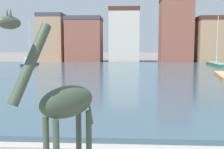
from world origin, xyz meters
TOP-DOWN VIEW (x-y plane):
  - harbor_water at (0.00, 30.81)m, footprint 89.15×45.28m
  - quay_edge_coping at (0.00, 7.92)m, footprint 89.15×0.50m
  - giraffe_statue at (-1.39, 5.01)m, footprint 1.81×2.17m
  - sailboat_navy at (-16.77, 44.38)m, footprint 3.28×6.54m
  - sailboat_green at (15.31, 45.56)m, footprint 2.21×9.77m
  - townhouse_end_terrace at (-16.89, 58.68)m, footprint 5.67×6.17m
  - townhouse_corner_house at (-9.39, 58.08)m, footprint 7.69×7.64m
  - townhouse_wide_warehouse at (-0.61, 57.27)m, footprint 6.44×7.21m
  - townhouse_narrow_midrow at (10.19, 56.01)m, footprint 6.63×5.63m
  - townhouse_tall_gabled at (18.86, 56.02)m, footprint 8.98×6.72m

SIDE VIEW (x-z plane):
  - quay_edge_coping at x=0.00m, z-range 0.00..0.12m
  - harbor_water at x=0.00m, z-range 0.00..0.33m
  - sailboat_green at x=15.31m, z-range -3.91..4.76m
  - sailboat_navy at x=-16.77m, z-range -3.56..4.68m
  - giraffe_statue at x=-1.39m, z-range 0.05..4.39m
  - townhouse_tall_gabled at x=18.86m, z-range 0.01..9.60m
  - townhouse_corner_house at x=-9.39m, z-range 0.01..9.93m
  - townhouse_end_terrace at x=-16.89m, z-range 0.01..10.78m
  - townhouse_wide_warehouse at x=-0.61m, z-range 0.02..11.64m
  - townhouse_narrow_midrow at x=10.19m, z-range 0.02..13.60m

